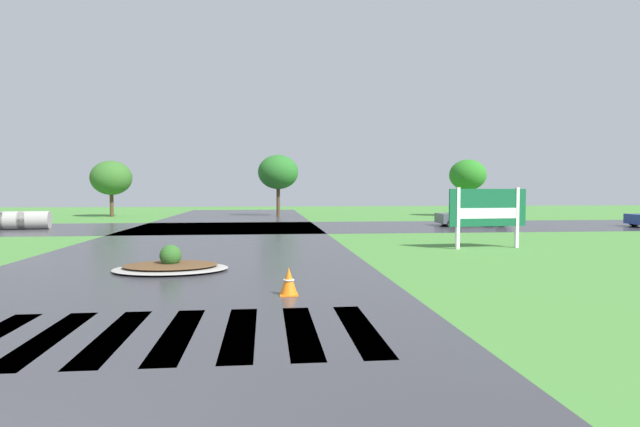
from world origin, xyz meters
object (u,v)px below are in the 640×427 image
(estate_billboard, at_px, (488,210))
(drainage_pipe_stack, at_px, (12,220))
(median_island, at_px, (171,266))
(traffic_cone, at_px, (289,282))
(car_white_sedan, at_px, (472,216))

(estate_billboard, bearing_deg, drainage_pipe_stack, -32.77)
(median_island, xyz_separation_m, drainage_pipe_stack, (-10.77, 15.07, 0.35))
(drainage_pipe_stack, bearing_deg, traffic_cone, -53.55)
(estate_billboard, xyz_separation_m, traffic_cone, (-7.43, -7.53, -1.10))
(estate_billboard, distance_m, drainage_pipe_stack, 23.80)
(estate_billboard, bearing_deg, median_island, 16.29)
(traffic_cone, bearing_deg, drainage_pipe_stack, 126.45)
(estate_billboard, relative_size, car_white_sedan, 0.73)
(car_white_sedan, height_order, traffic_cone, car_white_sedan)
(median_island, height_order, car_white_sedan, car_white_sedan)
(median_island, bearing_deg, estate_billboard, 21.56)
(drainage_pipe_stack, relative_size, traffic_cone, 6.59)
(median_island, relative_size, car_white_sedan, 0.74)
(median_island, bearing_deg, car_white_sedan, 46.77)
(estate_billboard, xyz_separation_m, drainage_pipe_stack, (-21.10, 10.99, -0.90))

